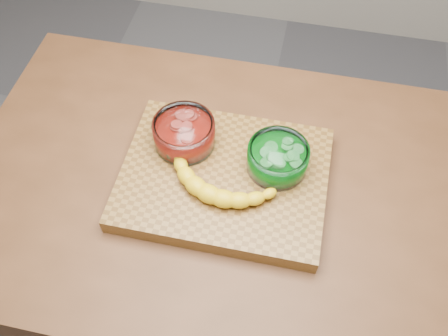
# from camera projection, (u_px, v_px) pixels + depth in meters

# --- Properties ---
(ground) EXTENTS (3.50, 3.50, 0.00)m
(ground) POSITION_uv_depth(u_px,v_px,m) (224.00, 317.00, 1.86)
(ground) COLOR #5A5A5F
(ground) RESTS_ON ground
(counter) EXTENTS (1.20, 0.80, 0.90)m
(counter) POSITION_uv_depth(u_px,v_px,m) (224.00, 266.00, 1.49)
(counter) COLOR #502E18
(counter) RESTS_ON ground
(cutting_board) EXTENTS (0.45, 0.35, 0.04)m
(cutting_board) POSITION_uv_depth(u_px,v_px,m) (224.00, 178.00, 1.11)
(cutting_board) COLOR brown
(cutting_board) RESTS_ON counter
(bowl_red) EXTENTS (0.14, 0.14, 0.06)m
(bowl_red) POSITION_uv_depth(u_px,v_px,m) (184.00, 133.00, 1.11)
(bowl_red) COLOR white
(bowl_red) RESTS_ON cutting_board
(bowl_green) EXTENTS (0.13, 0.13, 0.06)m
(bowl_green) POSITION_uv_depth(u_px,v_px,m) (278.00, 158.00, 1.08)
(bowl_green) COLOR white
(bowl_green) RESTS_ON cutting_board
(banana) EXTENTS (0.28, 0.16, 0.04)m
(banana) POSITION_uv_depth(u_px,v_px,m) (221.00, 179.00, 1.06)
(banana) COLOR gold
(banana) RESTS_ON cutting_board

